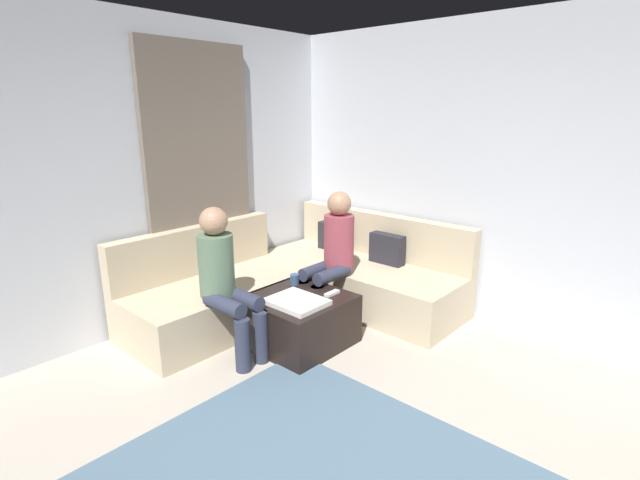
% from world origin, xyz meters
% --- Properties ---
extents(wall_back, '(6.00, 0.12, 2.70)m').
position_xyz_m(wall_back, '(0.00, 2.94, 1.35)').
color(wall_back, silver).
rests_on(wall_back, ground_plane).
extents(wall_left, '(0.12, 6.00, 2.70)m').
position_xyz_m(wall_left, '(-2.94, 0.00, 1.35)').
color(wall_left, silver).
rests_on(wall_left, ground_plane).
extents(curtain_panel, '(0.06, 1.10, 2.50)m').
position_xyz_m(curtain_panel, '(-2.84, 1.30, 1.25)').
color(curtain_panel, '#726659').
rests_on(curtain_panel, ground_plane).
extents(sectional_couch, '(2.10, 2.55, 0.87)m').
position_xyz_m(sectional_couch, '(-2.08, 1.88, 0.28)').
color(sectional_couch, '#C6B593').
rests_on(sectional_couch, ground_plane).
extents(ottoman, '(0.76, 0.76, 0.42)m').
position_xyz_m(ottoman, '(-1.63, 1.36, 0.21)').
color(ottoman, black).
rests_on(ottoman, ground_plane).
extents(folded_blanket, '(0.44, 0.36, 0.04)m').
position_xyz_m(folded_blanket, '(-1.53, 1.24, 0.44)').
color(folded_blanket, white).
rests_on(folded_blanket, ottoman).
extents(coffee_mug, '(0.08, 0.08, 0.10)m').
position_xyz_m(coffee_mug, '(-1.85, 1.54, 0.47)').
color(coffee_mug, '#334C72').
rests_on(coffee_mug, ottoman).
extents(game_remote, '(0.05, 0.15, 0.02)m').
position_xyz_m(game_remote, '(-1.45, 1.58, 0.43)').
color(game_remote, white).
rests_on(game_remote, ottoman).
extents(person_on_couch_back, '(0.30, 0.60, 1.20)m').
position_xyz_m(person_on_couch_back, '(-1.75, 1.93, 0.66)').
color(person_on_couch_back, '#2D3347').
rests_on(person_on_couch_back, ground_plane).
extents(person_on_couch_side, '(0.60, 0.30, 1.20)m').
position_xyz_m(person_on_couch_side, '(-1.93, 0.85, 0.66)').
color(person_on_couch_side, '#2D3347').
rests_on(person_on_couch_side, ground_plane).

